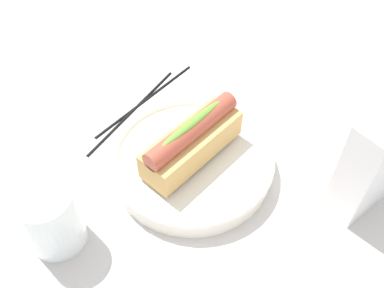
% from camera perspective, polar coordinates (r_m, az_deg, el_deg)
% --- Properties ---
extents(ground_plane, '(2.40, 2.40, 0.00)m').
position_cam_1_polar(ground_plane, '(0.62, 0.90, -1.36)').
color(ground_plane, beige).
extents(serving_bowl, '(0.23, 0.23, 0.03)m').
position_cam_1_polar(serving_bowl, '(0.59, -0.00, -2.26)').
color(serving_bowl, silver).
rests_on(serving_bowl, ground_plane).
extents(hotdog_front, '(0.16, 0.09, 0.06)m').
position_cam_1_polar(hotdog_front, '(0.56, -0.00, 0.53)').
color(hotdog_front, tan).
rests_on(hotdog_front, serving_bowl).
extents(water_glass, '(0.07, 0.07, 0.09)m').
position_cam_1_polar(water_glass, '(0.53, -18.18, -9.67)').
color(water_glass, white).
rests_on(water_glass, ground_plane).
extents(napkin_box, '(0.11, 0.06, 0.15)m').
position_cam_1_polar(napkin_box, '(0.56, 23.59, -1.92)').
color(napkin_box, white).
rests_on(napkin_box, ground_plane).
extents(chopstick_near, '(0.20, 0.10, 0.01)m').
position_cam_1_polar(chopstick_near, '(0.68, -7.96, 4.50)').
color(chopstick_near, black).
rests_on(chopstick_near, ground_plane).
extents(chopstick_far, '(0.21, 0.08, 0.01)m').
position_cam_1_polar(chopstick_far, '(0.70, -6.19, 5.99)').
color(chopstick_far, black).
rests_on(chopstick_far, ground_plane).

